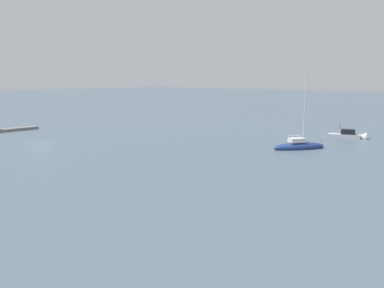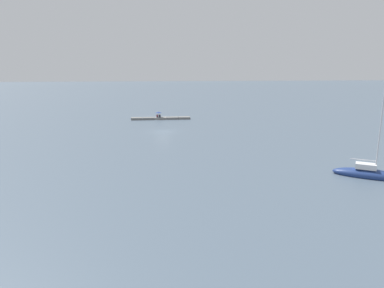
# 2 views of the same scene
# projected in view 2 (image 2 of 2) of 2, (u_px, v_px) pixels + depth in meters

# --- Properties ---
(ground_plane) EXTENTS (500.00, 500.00, 0.00)m
(ground_plane) POSITION_uv_depth(u_px,v_px,m) (163.00, 132.00, 65.40)
(ground_plane) COLOR #475666
(seawall_pier) EXTENTS (13.55, 1.81, 0.51)m
(seawall_pier) POSITION_uv_depth(u_px,v_px,m) (161.00, 118.00, 80.96)
(seawall_pier) COLOR slate
(seawall_pier) RESTS_ON ground_plane
(person_seated_dark_left) EXTENTS (0.41, 0.62, 0.73)m
(person_seated_dark_left) POSITION_uv_depth(u_px,v_px,m) (160.00, 116.00, 80.74)
(person_seated_dark_left) COLOR #1E2333
(person_seated_dark_left) RESTS_ON seawall_pier
(person_seated_maroon_right) EXTENTS (0.41, 0.62, 0.73)m
(person_seated_maroon_right) POSITION_uv_depth(u_px,v_px,m) (157.00, 116.00, 80.72)
(person_seated_maroon_right) COLOR #1E2333
(person_seated_maroon_right) RESTS_ON seawall_pier
(umbrella_open_navy) EXTENTS (1.44, 1.44, 1.31)m
(umbrella_open_navy) POSITION_uv_depth(u_px,v_px,m) (158.00, 112.00, 80.65)
(umbrella_open_navy) COLOR black
(umbrella_open_navy) RESTS_ON seawall_pier
(sailboat_navy_mid) EXTENTS (7.39, 5.77, 10.83)m
(sailboat_navy_mid) POSITION_uv_depth(u_px,v_px,m) (369.00, 174.00, 38.20)
(sailboat_navy_mid) COLOR navy
(sailboat_navy_mid) RESTS_ON ground_plane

